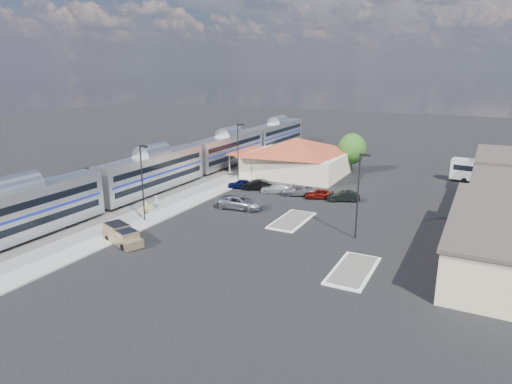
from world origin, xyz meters
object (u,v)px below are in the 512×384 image
at_px(station_depot, 296,156).
at_px(suv, 240,202).
at_px(pickup_truck, 123,236).
at_px(coach_bus, 490,172).

relative_size(station_depot, suv, 3.02).
xyz_separation_m(pickup_truck, coach_bus, (32.50, 43.64, 1.18)).
height_order(pickup_truck, coach_bus, coach_bus).
height_order(station_depot, suv, station_depot).
relative_size(station_depot, coach_bus, 1.64).
bearing_deg(suv, pickup_truck, 156.44).
xyz_separation_m(station_depot, suv, (0.81, -20.48, -2.29)).
bearing_deg(pickup_truck, station_depot, 13.87).
relative_size(pickup_truck, coach_bus, 0.49).
bearing_deg(coach_bus, suv, 142.92).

